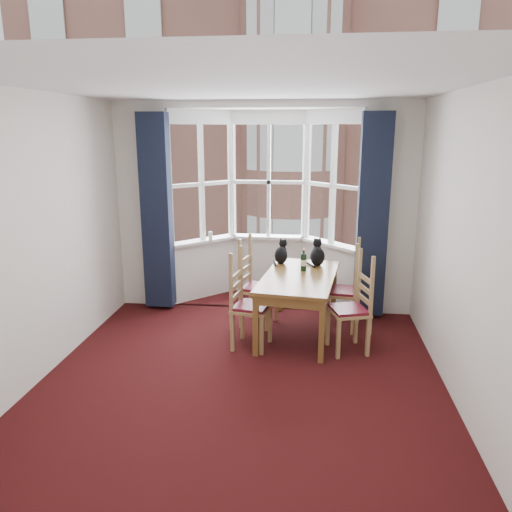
% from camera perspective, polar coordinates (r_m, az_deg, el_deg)
% --- Properties ---
extents(floor, '(4.50, 4.50, 0.00)m').
position_cam_1_polar(floor, '(5.03, -1.87, -14.68)').
color(floor, black).
rests_on(floor, ground).
extents(ceiling, '(4.50, 4.50, 0.00)m').
position_cam_1_polar(ceiling, '(4.41, -2.18, 19.00)').
color(ceiling, white).
rests_on(ceiling, floor).
extents(wall_left, '(0.00, 4.50, 4.50)m').
position_cam_1_polar(wall_left, '(5.21, -24.35, 1.52)').
color(wall_left, silver).
rests_on(wall_left, floor).
extents(wall_right, '(0.00, 4.50, 4.50)m').
position_cam_1_polar(wall_right, '(4.67, 23.06, 0.29)').
color(wall_right, silver).
rests_on(wall_right, floor).
extents(wall_near, '(4.00, 0.00, 4.00)m').
position_cam_1_polar(wall_near, '(2.44, -10.07, -11.23)').
color(wall_near, silver).
rests_on(wall_near, floor).
extents(wall_back_pier_left, '(0.70, 0.12, 2.80)m').
position_cam_1_polar(wall_back_pier_left, '(7.07, -12.63, 5.55)').
color(wall_back_pier_left, silver).
rests_on(wall_back_pier_left, floor).
extents(wall_back_pier_right, '(0.70, 0.12, 2.80)m').
position_cam_1_polar(wall_back_pier_right, '(6.75, 14.99, 5.00)').
color(wall_back_pier_right, silver).
rests_on(wall_back_pier_right, floor).
extents(bay_window, '(2.76, 0.94, 2.80)m').
position_cam_1_polar(bay_window, '(7.21, 1.27, 6.06)').
color(bay_window, white).
rests_on(bay_window, floor).
extents(curtain_left, '(0.38, 0.22, 2.60)m').
position_cam_1_polar(curtain_left, '(6.84, -11.26, 4.90)').
color(curtain_left, '#151C31').
rests_on(curtain_left, floor).
extents(curtain_right, '(0.38, 0.22, 2.60)m').
position_cam_1_polar(curtain_right, '(6.55, 13.18, 4.40)').
color(curtain_right, '#151C31').
rests_on(curtain_right, floor).
extents(dining_table, '(1.00, 1.62, 0.74)m').
position_cam_1_polar(dining_table, '(5.99, 4.96, -2.96)').
color(dining_table, brown).
rests_on(dining_table, floor).
extents(chair_left_near, '(0.47, 0.48, 0.92)m').
position_cam_1_polar(chair_left_near, '(5.70, -1.40, -5.84)').
color(chair_left_near, '#9F7F4D').
rests_on(chair_left_near, floor).
extents(chair_left_far, '(0.49, 0.50, 0.92)m').
position_cam_1_polar(chair_left_far, '(6.35, -0.48, -3.69)').
color(chair_left_far, '#9F7F4D').
rests_on(chair_left_far, floor).
extents(chair_right_near, '(0.51, 0.52, 0.92)m').
position_cam_1_polar(chair_right_near, '(5.70, 11.39, -6.14)').
color(chair_right_near, '#9F7F4D').
rests_on(chair_right_near, floor).
extents(chair_right_far, '(0.46, 0.47, 0.92)m').
position_cam_1_polar(chair_right_far, '(6.29, 10.53, -4.14)').
color(chair_right_far, '#9F7F4D').
rests_on(chair_right_far, floor).
extents(cat_left, '(0.22, 0.27, 0.33)m').
position_cam_1_polar(cat_left, '(6.46, 2.90, 0.26)').
color(cat_left, black).
rests_on(cat_left, dining_table).
extents(cat_right, '(0.20, 0.27, 0.36)m').
position_cam_1_polar(cat_right, '(6.41, 7.03, 0.16)').
color(cat_right, black).
rests_on(cat_right, dining_table).
extents(wine_bottle, '(0.07, 0.07, 0.28)m').
position_cam_1_polar(wine_bottle, '(6.13, 5.45, -0.60)').
color(wine_bottle, black).
rests_on(wine_bottle, dining_table).
extents(candle_tall, '(0.06, 0.06, 0.12)m').
position_cam_1_polar(candle_tall, '(7.26, -5.23, 2.30)').
color(candle_tall, white).
rests_on(candle_tall, bay_window).
extents(street, '(80.00, 80.00, 0.00)m').
position_cam_1_polar(street, '(37.57, 5.43, 1.33)').
color(street, '#333335').
rests_on(street, ground).
extents(tenement_building, '(18.40, 7.80, 15.20)m').
position_cam_1_polar(tenement_building, '(18.39, 4.64, 11.70)').
color(tenement_building, '#965E4D').
rests_on(tenement_building, street).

